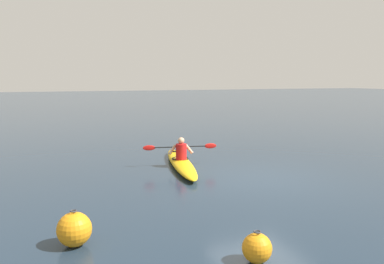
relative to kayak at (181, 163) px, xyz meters
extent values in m
plane|color=#1E2D3D|center=(-1.60, 2.25, -0.13)|extent=(160.00, 160.00, 0.00)
ellipsoid|color=#EAB214|center=(0.00, 0.00, 0.00)|extent=(1.46, 4.61, 0.26)
torus|color=black|center=(-0.03, -0.15, 0.11)|extent=(0.65, 0.65, 0.04)
cylinder|color=black|center=(-0.26, -1.34, 0.12)|extent=(0.18, 0.18, 0.02)
cylinder|color=red|center=(0.01, 0.07, 0.38)|extent=(0.35, 0.35, 0.50)
sphere|color=tan|center=(0.01, 0.07, 0.74)|extent=(0.21, 0.21, 0.21)
cylinder|color=black|center=(-0.02, -0.13, 0.50)|extent=(1.99, 0.41, 0.03)
ellipsoid|color=red|center=(0.97, -0.32, 0.50)|extent=(0.40, 0.11, 0.17)
ellipsoid|color=red|center=(-1.02, 0.06, 0.50)|extent=(0.40, 0.11, 0.17)
cylinder|color=tan|center=(0.27, -0.06, 0.44)|extent=(0.30, 0.19, 0.34)
cylinder|color=tan|center=(-0.27, 0.04, 0.44)|extent=(0.26, 0.24, 0.34)
sphere|color=orange|center=(3.72, 4.96, 0.17)|extent=(0.59, 0.59, 0.59)
torus|color=#333338|center=(3.72, 4.96, 0.49)|extent=(0.12, 0.12, 0.02)
sphere|color=orange|center=(1.14, 6.62, 0.10)|extent=(0.47, 0.47, 0.47)
torus|color=#333338|center=(1.14, 6.62, 0.37)|extent=(0.12, 0.12, 0.02)
camera|label=1|loc=(4.16, 11.52, 2.71)|focal=36.17mm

